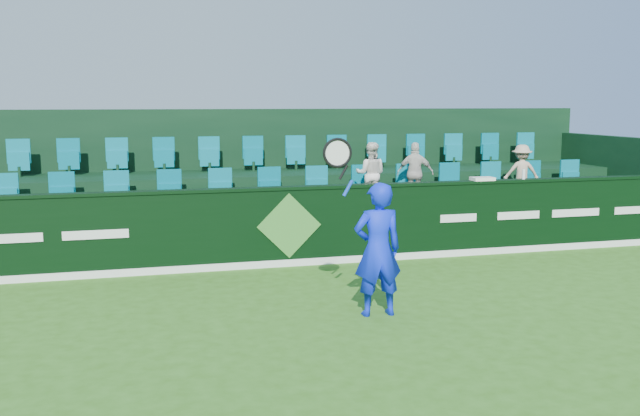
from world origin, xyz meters
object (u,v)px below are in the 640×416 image
object	(u,v)px
tennis_player	(377,248)
spectator_left	(371,174)
spectator_right	(521,172)
spectator_middle	(415,173)
towel	(482,179)
drinks_bottle	(524,174)

from	to	relation	value
tennis_player	spectator_left	world-z (taller)	tennis_player
tennis_player	spectator_right	size ratio (longest dim) A/B	2.16
spectator_middle	towel	size ratio (longest dim) A/B	2.98
tennis_player	drinks_bottle	xyz separation A→B (m)	(3.93, 3.09, 0.56)
tennis_player	towel	world-z (taller)	tennis_player
spectator_right	spectator_left	bearing A→B (deg)	16.97
tennis_player	spectator_left	size ratio (longest dim) A/B	1.98
spectator_right	tennis_player	bearing A→B (deg)	59.74
spectator_left	towel	world-z (taller)	spectator_left
spectator_middle	towel	world-z (taller)	spectator_middle
spectator_middle	spectator_right	size ratio (longest dim) A/B	1.07
towel	drinks_bottle	distance (m)	0.83
towel	tennis_player	bearing A→B (deg)	-135.09
tennis_player	spectator_left	xyz separation A→B (m)	(1.36, 4.21, 0.51)
spectator_left	spectator_right	bearing A→B (deg)	-155.76
tennis_player	towel	xyz separation A→B (m)	(3.10, 3.09, 0.49)
tennis_player	spectator_middle	bearing A→B (deg)	61.75
spectator_left	spectator_middle	size ratio (longest dim) A/B	1.01
tennis_player	spectator_middle	size ratio (longest dim) A/B	2.01
tennis_player	spectator_right	bearing A→B (deg)	42.77
spectator_left	tennis_player	bearing A→B (deg)	96.37
spectator_left	spectator_middle	distance (m)	0.91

